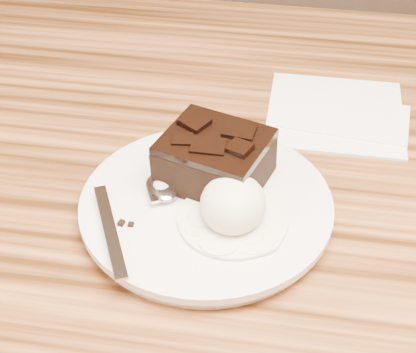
% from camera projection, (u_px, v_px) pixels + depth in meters
% --- Properties ---
extents(plate, '(0.23, 0.23, 0.02)m').
position_uv_depth(plate, '(206.00, 208.00, 0.61)').
color(plate, white).
rests_on(plate, dining_table).
extents(brownie, '(0.11, 0.10, 0.04)m').
position_uv_depth(brownie, '(215.00, 162.00, 0.61)').
color(brownie, black).
rests_on(brownie, plate).
extents(ice_cream_scoop, '(0.06, 0.06, 0.05)m').
position_uv_depth(ice_cream_scoop, '(233.00, 204.00, 0.57)').
color(ice_cream_scoop, white).
rests_on(ice_cream_scoop, plate).
extents(melt_puddle, '(0.10, 0.10, 0.00)m').
position_uv_depth(melt_puddle, '(233.00, 220.00, 0.58)').
color(melt_puddle, white).
rests_on(melt_puddle, plate).
extents(spoon, '(0.10, 0.17, 0.01)m').
position_uv_depth(spoon, '(162.00, 188.00, 0.61)').
color(spoon, silver).
rests_on(spoon, plate).
extents(napkin, '(0.15, 0.15, 0.01)m').
position_uv_depth(napkin, '(335.00, 112.00, 0.74)').
color(napkin, white).
rests_on(napkin, dining_table).
extents(crumb_a, '(0.01, 0.01, 0.00)m').
position_uv_depth(crumb_a, '(121.00, 223.00, 0.57)').
color(crumb_a, black).
rests_on(crumb_a, plate).
extents(crumb_b, '(0.01, 0.01, 0.00)m').
position_uv_depth(crumb_b, '(131.00, 225.00, 0.57)').
color(crumb_b, black).
rests_on(crumb_b, plate).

